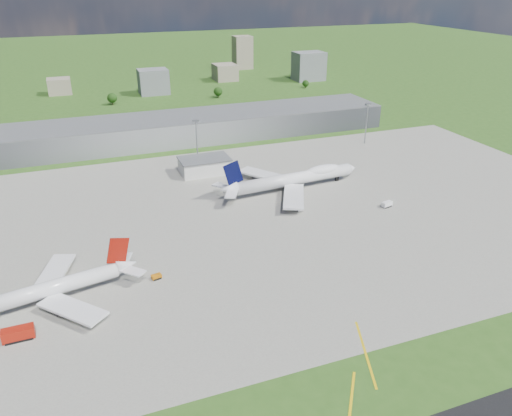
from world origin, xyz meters
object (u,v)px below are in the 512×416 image
object	(u,v)px
van_white_near	(299,207)
airliner_red_twin	(46,291)
fire_truck	(18,334)
airliner_blue_quad	(295,179)
tug_yellow	(156,277)
van_white_far	(387,204)

from	to	relation	value
van_white_near	airliner_red_twin	bearing A→B (deg)	120.41
airliner_red_twin	fire_truck	bearing A→B (deg)	52.97
airliner_blue_quad	van_white_near	xyz separation A→B (m)	(-8.20, -23.43, -4.22)
fire_truck	airliner_blue_quad	bearing A→B (deg)	29.89
fire_truck	tug_yellow	xyz separation A→B (m)	(44.07, 18.10, -1.07)
airliner_red_twin	fire_truck	xyz separation A→B (m)	(-8.03, -16.79, -2.67)
tug_yellow	van_white_far	bearing A→B (deg)	-0.35
airliner_blue_quad	airliner_red_twin	bearing A→B (deg)	-157.82
airliner_blue_quad	van_white_far	size ratio (longest dim) A/B	14.03
fire_truck	van_white_near	distance (m)	127.53
airliner_red_twin	van_white_near	bearing A→B (deg)	-173.15
fire_truck	van_white_near	size ratio (longest dim) A/B	1.59
airliner_blue_quad	fire_truck	bearing A→B (deg)	-153.37
airliner_blue_quad	tug_yellow	size ratio (longest dim) A/B	20.12
airliner_blue_quad	van_white_far	distance (m)	47.13
tug_yellow	van_white_near	xyz separation A→B (m)	(72.12, 34.46, 0.45)
fire_truck	tug_yellow	world-z (taller)	fire_truck
fire_truck	van_white_far	bearing A→B (deg)	13.24
airliner_red_twin	fire_truck	size ratio (longest dim) A/B	6.89
airliner_red_twin	airliner_blue_quad	world-z (taller)	airliner_blue_quad
airliner_blue_quad	fire_truck	world-z (taller)	airliner_blue_quad
fire_truck	van_white_far	distance (m)	161.06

